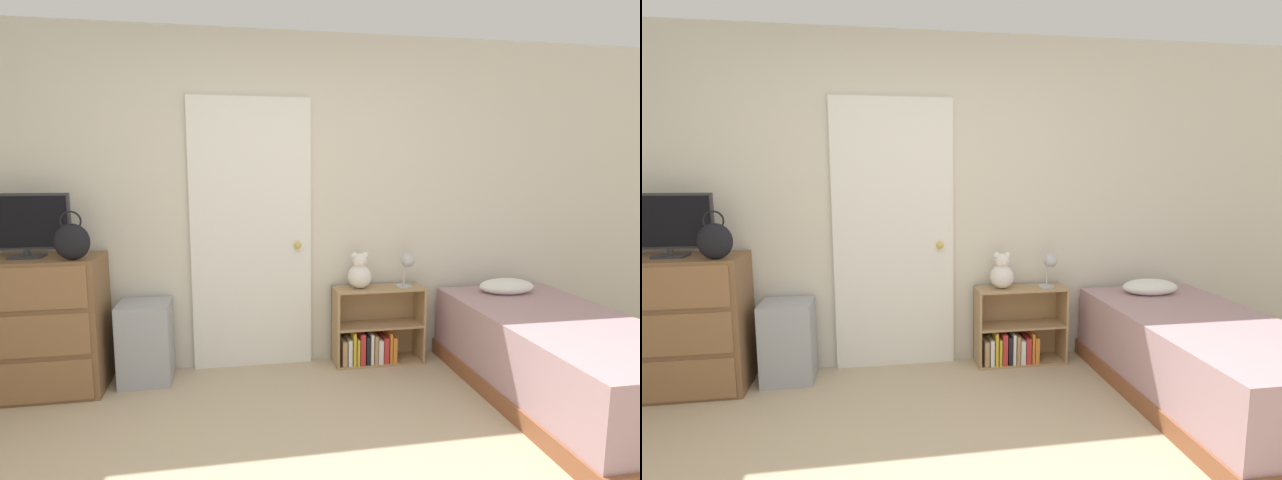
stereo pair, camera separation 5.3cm
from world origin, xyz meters
TOP-DOWN VIEW (x-y plane):
  - wall_back at (0.00, 2.12)m, footprint 10.00×0.06m
  - door_closed at (-0.05, 2.07)m, footprint 0.91×0.09m
  - dresser at (-1.55, 1.84)m, footprint 0.91×0.46m
  - tv at (-1.56, 1.85)m, footprint 0.58×0.16m
  - handbag at (-1.23, 1.71)m, footprint 0.22×0.10m
  - storage_bin at (-0.84, 1.90)m, footprint 0.36×0.34m
  - bookshelf at (0.89, 1.95)m, footprint 0.71×0.25m
  - teddy_bear at (0.77, 1.95)m, footprint 0.19×0.19m
  - desk_lamp at (1.14, 1.91)m, footprint 0.14×0.14m
  - bed at (1.93, 1.09)m, footprint 0.98×1.98m

SIDE VIEW (x-z plane):
  - bookshelf at x=0.89m, z-range -0.08..0.54m
  - bed at x=1.93m, z-range -0.05..0.62m
  - storage_bin at x=-0.84m, z-range 0.00..0.59m
  - dresser at x=-1.55m, z-range 0.00..0.95m
  - teddy_bear at x=0.77m, z-range 0.59..0.88m
  - desk_lamp at x=1.14m, z-range 0.67..0.94m
  - door_closed at x=-0.05m, z-range 0.00..2.06m
  - handbag at x=-1.23m, z-range 0.91..1.23m
  - tv at x=-1.56m, z-range 0.96..1.39m
  - wall_back at x=0.00m, z-range 0.00..2.55m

